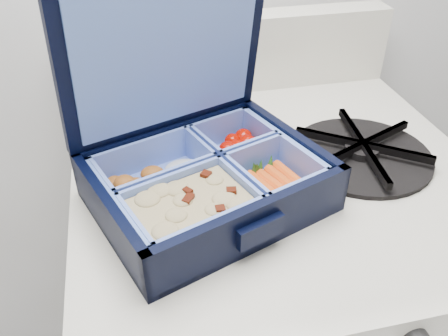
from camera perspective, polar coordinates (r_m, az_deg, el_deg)
name	(u,v)px	position (r m, az deg, el deg)	size (l,w,h in m)	color
bento_box	(208,182)	(0.56, -1.97, -1.64)	(0.26, 0.20, 0.06)	black
burner_grate	(362,148)	(0.67, 16.28, 2.29)	(0.19, 0.19, 0.03)	black
burner_grate_rear	(185,100)	(0.78, -4.76, 8.11)	(0.15, 0.15, 0.02)	black
fork	(215,131)	(0.71, -1.09, 4.50)	(0.02, 0.18, 0.01)	#ACACAC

